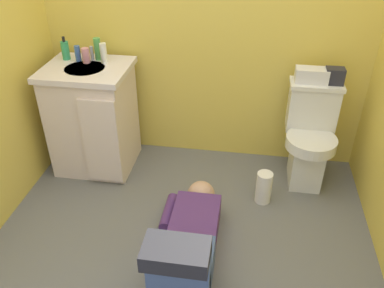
{
  "coord_description": "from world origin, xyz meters",
  "views": [
    {
      "loc": [
        0.34,
        -1.76,
        1.88
      ],
      "look_at": [
        -0.0,
        0.42,
        0.45
      ],
      "focal_mm": 37.33,
      "sensor_mm": 36.0,
      "label": 1
    }
  ],
  "objects_px": {
    "tissue_box": "(312,75)",
    "bottle_white": "(104,53)",
    "toiletry_bag": "(335,76)",
    "vanity_cabinet": "(93,118)",
    "soap_dispenser": "(65,50)",
    "bottle_pink": "(86,55)",
    "person_plumber": "(188,241)",
    "bottle_green": "(98,49)",
    "toilet": "(309,137)",
    "bottle_blue": "(78,53)",
    "paper_towel_roll": "(264,187)",
    "faucet": "(92,53)"
  },
  "relations": [
    {
      "from": "tissue_box",
      "to": "bottle_white",
      "type": "height_order",
      "value": "bottle_white"
    },
    {
      "from": "tissue_box",
      "to": "toiletry_bag",
      "type": "xyz_separation_m",
      "value": [
        0.15,
        0.0,
        0.01
      ]
    },
    {
      "from": "vanity_cabinet",
      "to": "soap_dispenser",
      "type": "distance_m",
      "value": 0.52
    },
    {
      "from": "bottle_pink",
      "to": "bottle_white",
      "type": "distance_m",
      "value": 0.13
    },
    {
      "from": "person_plumber",
      "to": "tissue_box",
      "type": "bearing_deg",
      "value": 56.55
    },
    {
      "from": "soap_dispenser",
      "to": "bottle_green",
      "type": "bearing_deg",
      "value": 7.23
    },
    {
      "from": "toiletry_bag",
      "to": "bottle_green",
      "type": "xyz_separation_m",
      "value": [
        -1.66,
        0.01,
        0.09
      ]
    },
    {
      "from": "toilet",
      "to": "toiletry_bag",
      "type": "height_order",
      "value": "toiletry_bag"
    },
    {
      "from": "bottle_green",
      "to": "bottle_blue",
      "type": "bearing_deg",
      "value": -160.89
    },
    {
      "from": "bottle_white",
      "to": "paper_towel_roll",
      "type": "distance_m",
      "value": 1.47
    },
    {
      "from": "toiletry_bag",
      "to": "paper_towel_roll",
      "type": "xyz_separation_m",
      "value": [
        -0.4,
        -0.41,
        -0.69
      ]
    },
    {
      "from": "vanity_cabinet",
      "to": "person_plumber",
      "type": "distance_m",
      "value": 1.27
    },
    {
      "from": "person_plumber",
      "to": "bottle_pink",
      "type": "distance_m",
      "value": 1.49
    },
    {
      "from": "toilet",
      "to": "soap_dispenser",
      "type": "height_order",
      "value": "soap_dispenser"
    },
    {
      "from": "tissue_box",
      "to": "bottle_green",
      "type": "bearing_deg",
      "value": 179.65
    },
    {
      "from": "bottle_white",
      "to": "paper_towel_roll",
      "type": "height_order",
      "value": "bottle_white"
    },
    {
      "from": "soap_dispenser",
      "to": "bottle_white",
      "type": "distance_m",
      "value": 0.3
    },
    {
      "from": "bottle_green",
      "to": "bottle_white",
      "type": "relative_size",
      "value": 1.13
    },
    {
      "from": "tissue_box",
      "to": "bottle_blue",
      "type": "height_order",
      "value": "bottle_blue"
    },
    {
      "from": "vanity_cabinet",
      "to": "bottle_green",
      "type": "bearing_deg",
      "value": 75.28
    },
    {
      "from": "tissue_box",
      "to": "soap_dispenser",
      "type": "bearing_deg",
      "value": -179.33
    },
    {
      "from": "person_plumber",
      "to": "paper_towel_roll",
      "type": "height_order",
      "value": "person_plumber"
    },
    {
      "from": "bottle_pink",
      "to": "bottle_white",
      "type": "bearing_deg",
      "value": 8.99
    },
    {
      "from": "faucet",
      "to": "bottle_pink",
      "type": "height_order",
      "value": "bottle_pink"
    },
    {
      "from": "person_plumber",
      "to": "bottle_blue",
      "type": "relative_size",
      "value": 9.64
    },
    {
      "from": "tissue_box",
      "to": "bottle_green",
      "type": "height_order",
      "value": "bottle_green"
    },
    {
      "from": "toilet",
      "to": "bottle_green",
      "type": "distance_m",
      "value": 1.65
    },
    {
      "from": "person_plumber",
      "to": "bottle_green",
      "type": "bearing_deg",
      "value": 128.34
    },
    {
      "from": "bottle_green",
      "to": "vanity_cabinet",
      "type": "bearing_deg",
      "value": -104.72
    },
    {
      "from": "vanity_cabinet",
      "to": "bottle_blue",
      "type": "height_order",
      "value": "bottle_blue"
    },
    {
      "from": "toiletry_bag",
      "to": "bottle_pink",
      "type": "xyz_separation_m",
      "value": [
        -1.73,
        -0.06,
        0.07
      ]
    },
    {
      "from": "faucet",
      "to": "bottle_green",
      "type": "relative_size",
      "value": 0.63
    },
    {
      "from": "person_plumber",
      "to": "tissue_box",
      "type": "xyz_separation_m",
      "value": [
        0.68,
        1.04,
        0.62
      ]
    },
    {
      "from": "vanity_cabinet",
      "to": "paper_towel_roll",
      "type": "relative_size",
      "value": 3.45
    },
    {
      "from": "bottle_blue",
      "to": "bottle_pink",
      "type": "xyz_separation_m",
      "value": [
        0.07,
        -0.02,
        -0.0
      ]
    },
    {
      "from": "person_plumber",
      "to": "bottle_white",
      "type": "xyz_separation_m",
      "value": [
        -0.77,
        1.0,
        0.71
      ]
    },
    {
      "from": "toilet",
      "to": "vanity_cabinet",
      "type": "height_order",
      "value": "vanity_cabinet"
    },
    {
      "from": "faucet",
      "to": "bottle_green",
      "type": "distance_m",
      "value": 0.05
    },
    {
      "from": "faucet",
      "to": "paper_towel_roll",
      "type": "xyz_separation_m",
      "value": [
        1.3,
        -0.41,
        -0.75
      ]
    },
    {
      "from": "person_plumber",
      "to": "bottle_white",
      "type": "height_order",
      "value": "bottle_white"
    },
    {
      "from": "toilet",
      "to": "soap_dispenser",
      "type": "distance_m",
      "value": 1.87
    },
    {
      "from": "toilet",
      "to": "bottle_white",
      "type": "distance_m",
      "value": 1.59
    },
    {
      "from": "bottle_white",
      "to": "paper_towel_roll",
      "type": "xyz_separation_m",
      "value": [
        1.2,
        -0.37,
        -0.77
      ]
    },
    {
      "from": "toiletry_bag",
      "to": "bottle_white",
      "type": "xyz_separation_m",
      "value": [
        -1.6,
        -0.04,
        0.09
      ]
    },
    {
      "from": "vanity_cabinet",
      "to": "faucet",
      "type": "height_order",
      "value": "faucet"
    },
    {
      "from": "person_plumber",
      "to": "bottle_green",
      "type": "relative_size",
      "value": 6.72
    },
    {
      "from": "vanity_cabinet",
      "to": "tissue_box",
      "type": "relative_size",
      "value": 3.73
    },
    {
      "from": "tissue_box",
      "to": "bottle_green",
      "type": "relative_size",
      "value": 1.39
    },
    {
      "from": "toiletry_bag",
      "to": "bottle_blue",
      "type": "height_order",
      "value": "bottle_blue"
    },
    {
      "from": "tissue_box",
      "to": "paper_towel_roll",
      "type": "bearing_deg",
      "value": -121.88
    }
  ]
}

